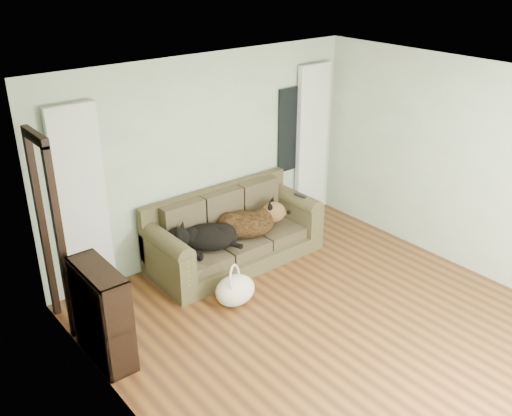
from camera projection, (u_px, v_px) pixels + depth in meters
floor at (343, 335)px, 6.03m from camera, size 5.00×5.00×0.00m
ceiling at (362, 91)px, 4.94m from camera, size 5.00×5.00×0.00m
wall_back at (206, 157)px, 7.25m from camera, size 4.50×0.04×2.60m
wall_left at (143, 311)px, 4.20m from camera, size 0.04×5.00×2.60m
wall_right at (481, 173)px, 6.76m from camera, size 0.04×5.00×2.60m
curtain_left at (82, 204)px, 6.29m from camera, size 0.55×0.08×2.25m
curtain_right at (312, 142)px, 8.28m from camera, size 0.55×0.08×2.25m
window_pane at (292, 129)px, 8.01m from camera, size 0.50×0.03×1.20m
door_casing at (52, 238)px, 5.79m from camera, size 0.07×0.60×2.10m
sofa at (235, 230)px, 7.27m from camera, size 2.24×0.97×0.91m
dog_black_lab at (206, 239)px, 6.99m from camera, size 0.87×0.82×0.30m
dog_shepherd at (248, 224)px, 7.33m from camera, size 0.95×0.89×0.34m
tv_remote at (300, 195)px, 7.57m from camera, size 0.08×0.18×0.02m
tote_bag at (235, 292)px, 6.50m from camera, size 0.58×0.50×0.35m
bookshelf at (102, 315)px, 5.52m from camera, size 0.40×0.84×1.01m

